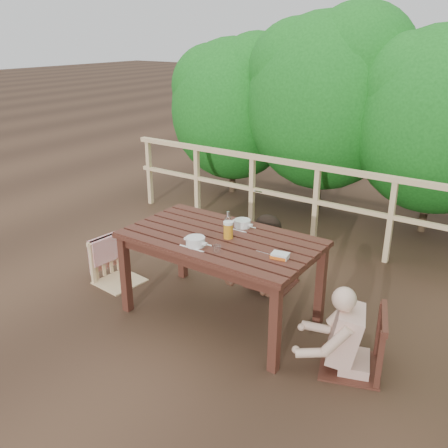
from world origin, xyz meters
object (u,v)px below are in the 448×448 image
Objects in this scene: tumbler at (217,249)px; butter_tub at (280,257)px; table at (221,278)px; woman at (275,229)px; beer_glass at (228,231)px; chair_right at (356,314)px; bottle at (228,225)px; soup_near at (195,242)px; diner_right at (361,305)px; chair_left at (117,244)px; chair_far at (273,244)px; soup_far at (242,224)px.

tumbler is 0.51m from butter_tub.
woman reaches higher than table.
table is 10.22× the size of beer_glass.
chair_right is 1.30m from bottle.
table is 0.52m from soup_near.
chair_left is at bearing 72.38° from diner_right.
woman reaches higher than soup_near.
butter_tub is at bearing -13.77° from bottle.
chair_left is at bearing -176.49° from beer_glass.
chair_left is 5.30× the size of beer_glass.
bottle is at bearing -112.50° from chair_right.
chair_far is 0.90m from beer_glass.
beer_glass is (-1.22, 0.04, 0.30)m from diner_right.
chair_left is 3.24× the size of soup_near.
chair_far is 5.44× the size of beer_glass.
diner_right is (1.29, -0.03, 0.18)m from table.
woman is 1.08m from butter_tub.
woman is at bearing 87.19° from chair_far.
soup_far is (0.03, 0.30, 0.43)m from table.
woman is 7.42× the size of beer_glass.
butter_tub is (-0.66, -0.06, 0.24)m from diner_right.
chair_far is 0.73× the size of woman.
butter_tub is (-0.63, -0.06, 0.33)m from chair_right.
woman is at bearing 84.18° from soup_far.
woman is 1.13m from soup_near.
chair_right is 1.39m from soup_near.
chair_right reaches higher than table.
beer_glass is 2.23× the size of tumbler.
chair_left reaches higher than soup_near.
chair_right is 7.11× the size of butter_tub.
table is at bearing 81.17° from woman.
chair_far is at bearing 83.83° from table.
soup_near is at bearing 81.78° from diner_right.
table is 1.38× the size of woman.
diner_right is at bearing -1.98° from beer_glass.
woman reaches higher than diner_right.
chair_far reaches higher than butter_tub.
diner_right reaches higher than chair_left.
tumbler is (0.12, -0.33, -0.08)m from bottle.
chair_far is 3.59× the size of soup_far.
table is 0.54m from tumbler.
soup_far is at bearing 102.17° from tumbler.
diner_right is (1.21, -0.83, 0.12)m from chair_far.
chair_left is 0.71× the size of woman.
chair_right is (1.26, -0.03, 0.09)m from table.
soup_far is at bearing 91.55° from bottle.
woman is at bearing -144.52° from chair_right.
chair_left is at bearing 170.12° from soup_near.
soup_near is at bearing -102.52° from table.
table is at bearing 119.31° from tumbler.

